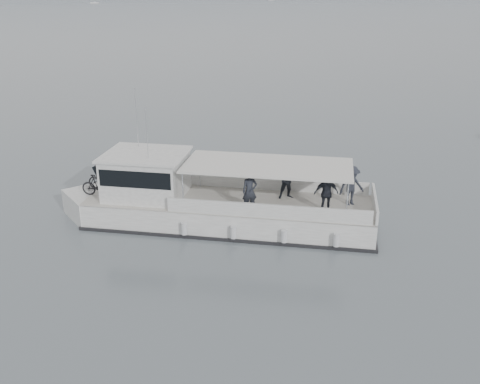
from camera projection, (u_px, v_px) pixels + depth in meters
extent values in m
plane|color=#555E64|center=(188.00, 224.00, 25.15)|extent=(1400.00, 1400.00, 0.00)
cube|color=white|center=(230.00, 215.00, 24.90)|extent=(13.53, 8.06, 1.42)
cube|color=white|center=(97.00, 205.00, 25.96)|extent=(3.32, 3.32, 1.42)
cube|color=beige|center=(229.00, 201.00, 24.65)|extent=(13.53, 8.06, 0.07)
cube|color=black|center=(230.00, 223.00, 25.06)|extent=(13.78, 8.26, 0.20)
cube|color=white|center=(276.00, 184.00, 25.76)|extent=(8.21, 3.29, 0.66)
cube|color=white|center=(267.00, 211.00, 22.66)|extent=(8.21, 3.29, 0.66)
cube|color=white|center=(375.00, 203.00, 23.48)|extent=(1.38, 3.31, 0.66)
cube|color=white|center=(146.00, 176.00, 24.92)|extent=(4.34, 4.03, 1.97)
cube|color=black|center=(112.00, 170.00, 25.14)|extent=(1.57, 2.78, 1.27)
cube|color=black|center=(146.00, 169.00, 24.80)|extent=(4.16, 3.99, 0.77)
cube|color=white|center=(145.00, 154.00, 24.55)|extent=(4.63, 4.32, 0.11)
cube|color=silver|center=(268.00, 166.00, 23.71)|extent=(8.14, 5.78, 0.09)
cylinder|color=silver|center=(183.00, 192.00, 23.19)|extent=(0.09, 0.09, 1.81)
cylinder|color=silver|center=(200.00, 170.00, 26.01)|extent=(0.09, 0.09, 1.81)
cylinder|color=silver|center=(347.00, 203.00, 22.06)|extent=(0.09, 0.09, 1.81)
cylinder|color=silver|center=(346.00, 178.00, 24.88)|extent=(0.09, 0.09, 1.81)
cylinder|color=silver|center=(137.00, 118.00, 25.04)|extent=(0.04, 0.04, 2.85)
cylinder|color=silver|center=(147.00, 134.00, 23.33)|extent=(0.04, 0.04, 2.41)
cylinder|color=silver|center=(184.00, 229.00, 23.38)|extent=(0.34, 0.34, 0.55)
cylinder|color=silver|center=(233.00, 232.00, 23.02)|extent=(0.34, 0.34, 0.55)
cylinder|color=silver|center=(284.00, 236.00, 22.67)|extent=(0.34, 0.34, 0.55)
cylinder|color=silver|center=(336.00, 240.00, 22.32)|extent=(0.34, 0.34, 0.55)
imported|color=black|center=(107.00, 180.00, 25.86)|extent=(1.99, 1.29, 0.99)
imported|color=black|center=(99.00, 185.00, 25.04)|extent=(1.79, 1.09, 1.04)
imported|color=#272A34|center=(250.00, 191.00, 23.23)|extent=(0.70, 0.49, 1.84)
imported|color=#272A34|center=(288.00, 180.00, 24.59)|extent=(0.91, 0.72, 1.84)
imported|color=#272A34|center=(326.00, 193.00, 23.00)|extent=(1.10, 0.52, 1.84)
imported|color=#272A34|center=(352.00, 186.00, 23.83)|extent=(1.26, 0.81, 1.84)
cube|color=white|center=(95.00, 3.00, 323.90)|extent=(5.36, 3.12, 0.75)
cube|color=white|center=(95.00, 2.00, 323.79)|extent=(2.14, 1.91, 0.45)
cube|color=white|center=(271.00, 0.00, 393.82)|extent=(4.95, 2.97, 0.75)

